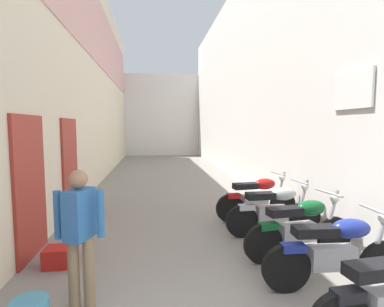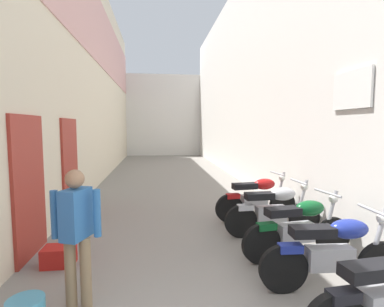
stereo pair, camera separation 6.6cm
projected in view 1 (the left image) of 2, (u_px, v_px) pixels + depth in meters
name	position (u px, v px, depth m)	size (l,w,h in m)	color
ground_plane	(174.00, 192.00, 9.08)	(35.17, 35.17, 0.00)	gray
building_left	(92.00, 76.00, 10.30)	(0.45, 19.17, 7.51)	beige
building_right	(242.00, 82.00, 11.07)	(0.45, 19.17, 7.36)	silver
building_far_end	(162.00, 116.00, 21.25)	(8.07, 2.00, 5.58)	silver
motorcycle_second	(337.00, 251.00, 3.61)	(1.85, 0.58, 1.04)	black
motorcycle_third	(301.00, 227.00, 4.49)	(1.84, 0.58, 1.04)	black
motorcycle_fourth	(275.00, 209.00, 5.45)	(1.85, 0.58, 1.04)	black
motorcycle_fifth	(257.00, 197.00, 6.35)	(1.85, 0.58, 1.04)	black
pedestrian_by_doorway	(80.00, 230.00, 3.16)	(0.52, 0.39, 1.57)	#8C7251
plastic_crate	(60.00, 257.00, 4.27)	(0.44, 0.32, 0.28)	red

